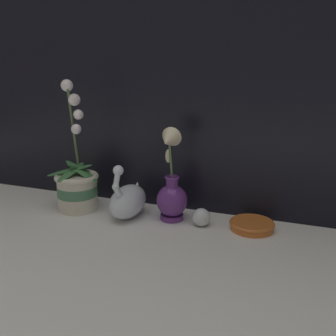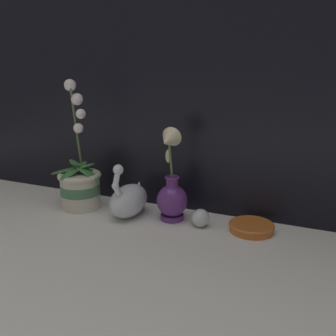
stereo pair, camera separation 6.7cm
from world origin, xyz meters
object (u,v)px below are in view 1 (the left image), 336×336
at_px(swan_figurine, 128,200).
at_px(glass_sphere, 201,217).
at_px(orchid_potted_plant, 77,184).
at_px(amber_dish, 252,225).
at_px(blue_vase, 171,191).

height_order(swan_figurine, glass_sphere, swan_figurine).
relative_size(orchid_potted_plant, glass_sphere, 7.78).
bearing_deg(swan_figurine, glass_sphere, 2.15).
xyz_separation_m(orchid_potted_plant, amber_dish, (0.61, 0.04, -0.08)).
xyz_separation_m(orchid_potted_plant, glass_sphere, (0.45, 0.01, -0.06)).
bearing_deg(orchid_potted_plant, glass_sphere, 1.60).
bearing_deg(swan_figurine, blue_vase, 8.56).
height_order(orchid_potted_plant, swan_figurine, orchid_potted_plant).
bearing_deg(blue_vase, swan_figurine, -171.44).
distance_m(glass_sphere, amber_dish, 0.16).
xyz_separation_m(orchid_potted_plant, blue_vase, (0.34, 0.03, 0.01)).
height_order(glass_sphere, amber_dish, glass_sphere).
distance_m(orchid_potted_plant, swan_figurine, 0.20).
xyz_separation_m(glass_sphere, amber_dish, (0.16, 0.03, -0.01)).
relative_size(glass_sphere, amber_dish, 0.41).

